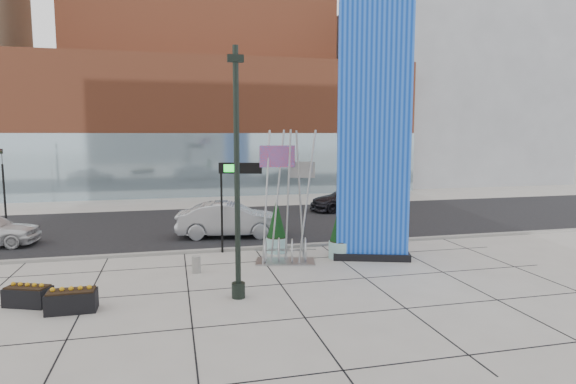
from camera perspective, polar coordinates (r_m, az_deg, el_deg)
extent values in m
plane|color=#9E9991|center=(16.99, -4.98, -10.09)|extent=(160.00, 160.00, 0.00)
cube|color=black|center=(26.64, -8.22, -3.86)|extent=(80.00, 12.00, 0.02)
cube|color=gray|center=(20.80, -6.65, -6.76)|extent=(80.00, 0.30, 0.12)
cube|color=brown|center=(43.20, -9.17, 7.56)|extent=(34.00, 10.00, 11.00)
cube|color=#8CA5B2|center=(38.50, -8.52, 3.19)|extent=(34.00, 0.60, 5.00)
cube|color=slate|center=(55.97, 17.25, 10.77)|extent=(20.00, 18.00, 18.00)
cube|color=blue|center=(19.21, 10.07, 6.95)|extent=(2.99, 1.92, 10.02)
cube|color=black|center=(19.81, 9.77, -7.27)|extent=(3.27, 2.20, 0.28)
cylinder|color=black|center=(14.28, -6.07, 1.98)|extent=(0.17, 0.17, 7.49)
cylinder|color=black|center=(15.00, -5.90, -11.50)|extent=(0.41, 0.41, 0.47)
cube|color=black|center=(14.39, -6.25, 15.46)|extent=(0.47, 0.21, 0.21)
cube|color=#A7A9AC|center=(18.86, -0.31, -8.24)|extent=(2.47, 1.65, 0.06)
cylinder|color=#A7A9AC|center=(18.01, -2.39, -0.72)|extent=(0.09, 0.09, 5.14)
cylinder|color=#A7A9AC|center=(18.44, -1.36, -0.54)|extent=(0.09, 0.09, 5.14)
cylinder|color=#A7A9AC|center=(18.28, 0.07, -0.60)|extent=(0.09, 0.09, 5.14)
cylinder|color=#A7A9AC|center=(18.69, 1.23, -0.44)|extent=(0.09, 0.09, 5.14)
cylinder|color=#A7A9AC|center=(18.32, 2.37, -0.59)|extent=(0.09, 0.09, 5.14)
torus|color=#A7A9AC|center=(18.49, -2.58, -7.07)|extent=(0.30, 0.92, 0.94)
torus|color=#A7A9AC|center=(18.79, -1.15, -6.84)|extent=(0.30, 0.92, 0.94)
torus|color=#A7A9AC|center=(18.71, 0.53, -6.90)|extent=(0.30, 0.92, 0.94)
torus|color=#A7A9AC|center=(19.03, 1.89, -6.67)|extent=(0.30, 0.92, 0.94)
cube|color=red|center=(18.15, -1.27, 4.23)|extent=(1.33, 0.28, 0.82)
cube|color=#A7A9AC|center=(18.50, 1.47, 2.69)|extent=(0.98, 0.40, 0.62)
cylinder|color=gray|center=(17.73, -10.82, -8.43)|extent=(0.32, 0.32, 0.61)
cylinder|color=black|center=(20.20, -7.86, -1.95)|extent=(0.09, 0.09, 3.74)
cube|color=black|center=(20.11, -5.67, 2.88)|extent=(1.75, 0.68, 0.44)
cube|color=#19D833|center=(19.96, -6.64, 2.84)|extent=(0.60, 0.20, 0.31)
cylinder|color=#9ACFCF|center=(19.74, 7.61, -6.77)|extent=(0.88, 0.88, 0.62)
cylinder|color=black|center=(19.67, 7.63, -5.90)|extent=(0.81, 0.81, 0.05)
cone|color=black|center=(19.51, 7.66, -3.62)|extent=(0.79, 0.79, 1.59)
cylinder|color=#9ACFCF|center=(19.57, 6.26, -6.79)|extent=(0.97, 0.97, 0.68)
cylinder|color=black|center=(19.49, 6.27, -5.82)|extent=(0.89, 0.89, 0.06)
cone|color=black|center=(19.32, 6.30, -3.29)|extent=(0.87, 0.87, 1.75)
cylinder|color=#9ACFCF|center=(20.38, -1.36, -6.27)|extent=(0.89, 0.89, 0.63)
cylinder|color=black|center=(20.31, -1.37, -5.41)|extent=(0.82, 0.82, 0.05)
cone|color=black|center=(20.15, -1.37, -3.17)|extent=(0.81, 0.81, 1.61)
cube|color=black|center=(15.10, -24.25, -11.76)|extent=(1.34, 0.67, 0.57)
cube|color=black|center=(15.00, -24.31, -10.65)|extent=(1.24, 0.58, 0.06)
cube|color=black|center=(16.14, -28.43, -10.84)|extent=(1.41, 1.05, 0.54)
cube|color=black|center=(16.06, -28.50, -9.86)|extent=(1.29, 0.94, 0.05)
imported|color=#ABAEB3|center=(23.38, -6.91, -3.30)|extent=(5.25, 2.48, 1.66)
imported|color=black|center=(31.42, 7.32, -0.80)|extent=(5.48, 2.70, 1.53)
cylinder|color=black|center=(32.69, -30.60, 0.06)|extent=(0.12, 0.12, 3.20)
imported|color=black|center=(32.54, -30.82, 3.64)|extent=(0.15, 0.18, 0.90)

